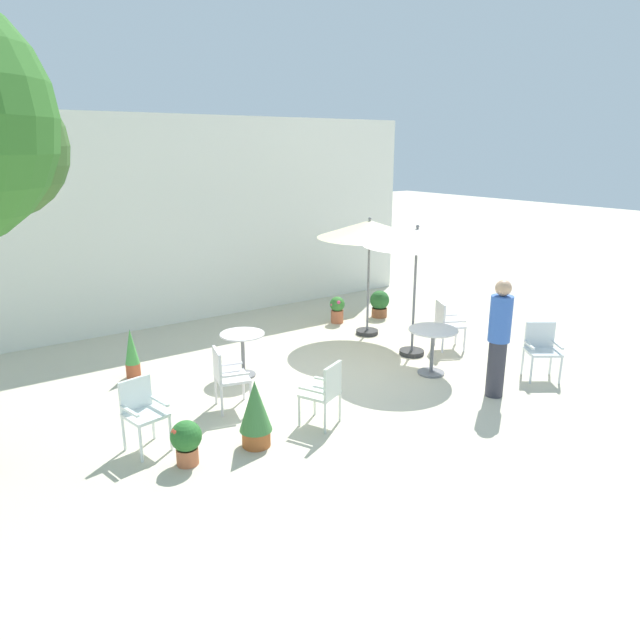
% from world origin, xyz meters
% --- Properties ---
extents(ground_plane, '(60.00, 60.00, 0.00)m').
position_xyz_m(ground_plane, '(0.00, 0.00, 0.00)').
color(ground_plane, beige).
extents(villa_facade, '(10.65, 0.30, 4.21)m').
position_xyz_m(villa_facade, '(0.00, 4.61, 2.10)').
color(villa_facade, white).
rests_on(villa_facade, ground).
extents(patio_umbrella_0, '(1.86, 1.86, 2.33)m').
position_xyz_m(patio_umbrella_0, '(2.07, 0.20, 2.09)').
color(patio_umbrella_0, '#2D2D2D').
rests_on(patio_umbrella_0, ground).
extents(patio_umbrella_1, '(2.01, 2.01, 2.32)m').
position_xyz_m(patio_umbrella_1, '(2.18, 1.58, 2.07)').
color(patio_umbrella_1, '#2D2D2D').
rests_on(patio_umbrella_1, ground).
extents(cafe_table_0, '(0.71, 0.71, 0.73)m').
position_xyz_m(cafe_table_0, '(-0.88, 1.03, 0.50)').
color(cafe_table_0, silver).
rests_on(cafe_table_0, ground).
extents(cafe_table_1, '(0.79, 0.79, 0.77)m').
position_xyz_m(cafe_table_1, '(1.69, -0.66, 0.54)').
color(cafe_table_1, silver).
rests_on(cafe_table_1, ground).
extents(patio_chair_0, '(0.65, 0.63, 0.90)m').
position_xyz_m(patio_chair_0, '(3.01, -1.77, 0.53)').
color(patio_chair_0, silver).
rests_on(patio_chair_0, ground).
extents(patio_chair_1, '(0.52, 0.52, 0.89)m').
position_xyz_m(patio_chair_1, '(-3.00, -0.38, 0.53)').
color(patio_chair_1, white).
rests_on(patio_chair_1, ground).
extents(patio_chair_2, '(0.58, 0.58, 0.89)m').
position_xyz_m(patio_chair_2, '(-0.81, -1.15, 0.51)').
color(patio_chair_2, silver).
rests_on(patio_chair_2, ground).
extents(patio_chair_3, '(0.61, 0.62, 0.89)m').
position_xyz_m(patio_chair_3, '(2.80, 0.08, 0.52)').
color(patio_chair_3, white).
rests_on(patio_chair_3, ground).
extents(patio_chair_4, '(0.55, 0.57, 0.90)m').
position_xyz_m(patio_chair_4, '(-1.65, 0.05, 0.53)').
color(patio_chair_4, silver).
rests_on(patio_chair_4, ground).
extents(potted_plant_0, '(0.37, 0.37, 0.55)m').
position_xyz_m(potted_plant_0, '(-2.72, -1.04, 0.31)').
color(potted_plant_0, '#BF6740').
rests_on(potted_plant_0, ground).
extents(potted_plant_1, '(0.32, 0.32, 0.56)m').
position_xyz_m(potted_plant_1, '(2.15, 2.56, 0.31)').
color(potted_plant_1, '#B45F3E').
rests_on(potted_plant_1, ground).
extents(potted_plant_2, '(0.23, 0.23, 0.82)m').
position_xyz_m(potted_plant_2, '(-2.37, 2.00, 0.40)').
color(potted_plant_2, '#B55431').
rests_on(potted_plant_2, ground).
extents(potted_plant_3, '(0.41, 0.41, 0.87)m').
position_xyz_m(potted_plant_3, '(-1.84, -1.12, 0.45)').
color(potted_plant_3, '#A7592B').
rests_on(potted_plant_3, ground).
extents(potted_plant_4, '(0.42, 0.42, 0.59)m').
position_xyz_m(potted_plant_4, '(3.17, 2.37, 0.31)').
color(potted_plant_4, brown).
rests_on(potted_plant_4, ground).
extents(standing_person, '(0.43, 0.43, 1.78)m').
position_xyz_m(standing_person, '(1.83, -1.83, 0.92)').
color(standing_person, '#33333D').
rests_on(standing_person, ground).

